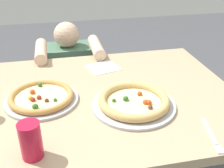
{
  "coord_description": "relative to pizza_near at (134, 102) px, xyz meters",
  "views": [
    {
      "loc": [
        -0.18,
        -1.08,
        1.39
      ],
      "look_at": [
        0.05,
        0.04,
        0.78
      ],
      "focal_mm": 44.57,
      "sensor_mm": 36.0,
      "label": 1
    }
  ],
  "objects": [
    {
      "name": "diner_seated",
      "position": [
        -0.22,
        0.86,
        -0.37
      ],
      "size": [
        0.4,
        0.52,
        0.89
      ],
      "color": "#333847",
      "rests_on": "ground"
    },
    {
      "name": "paper_napkin",
      "position": [
        -0.06,
        0.41,
        -0.02
      ],
      "size": [
        0.19,
        0.18,
        0.0
      ],
      "primitive_type": "cube",
      "rotation": [
        0.0,
        0.0,
        0.28
      ],
      "color": "white",
      "rests_on": "dining_table"
    },
    {
      "name": "pizza_near",
      "position": [
        0.0,
        0.0,
        0.0
      ],
      "size": [
        0.36,
        0.36,
        0.05
      ],
      "color": "#B7B7BC",
      "rests_on": "dining_table"
    },
    {
      "name": "dining_table",
      "position": [
        -0.11,
        0.12,
        -0.13
      ],
      "size": [
        1.23,
        0.95,
        0.75
      ],
      "color": "tan",
      "rests_on": "ground"
    },
    {
      "name": "fork",
      "position": [
        0.22,
        -0.26,
        -0.02
      ],
      "size": [
        0.06,
        0.2,
        0.0
      ],
      "color": "silver",
      "rests_on": "dining_table"
    },
    {
      "name": "drink_cup_colored",
      "position": [
        -0.41,
        -0.22,
        0.04
      ],
      "size": [
        0.07,
        0.07,
        0.13
      ],
      "color": "red",
      "rests_on": "dining_table"
    },
    {
      "name": "pizza_far",
      "position": [
        -0.38,
        0.13,
        -0.0
      ],
      "size": [
        0.32,
        0.32,
        0.04
      ],
      "color": "#B7B7BC",
      "rests_on": "dining_table"
    }
  ]
}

